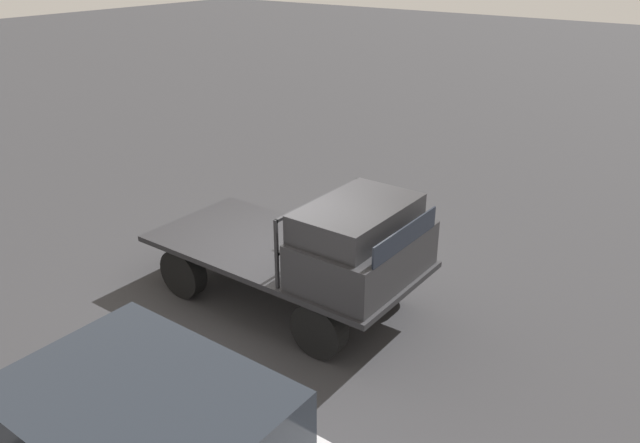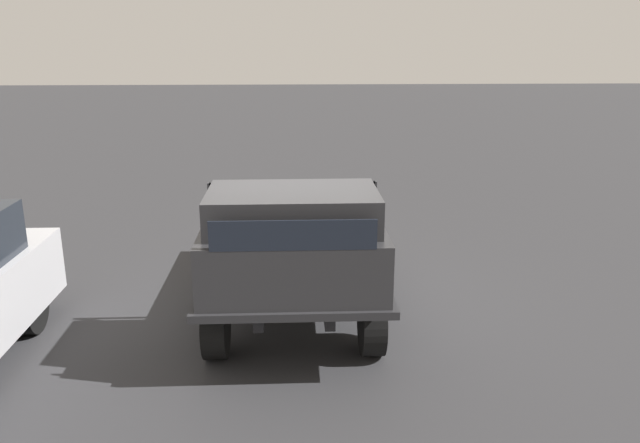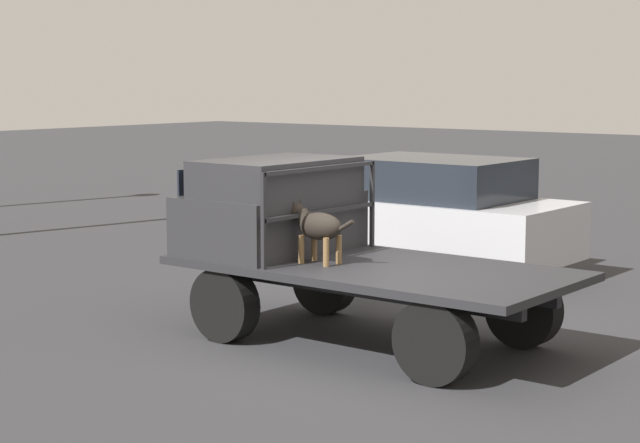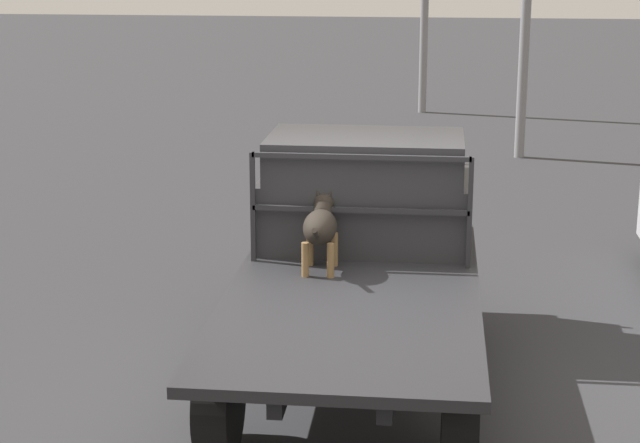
# 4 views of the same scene
# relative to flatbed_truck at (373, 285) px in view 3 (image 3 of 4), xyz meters

# --- Properties ---
(ground_plane) EXTENTS (80.00, 80.00, 0.00)m
(ground_plane) POSITION_rel_flatbed_truck_xyz_m (0.00, 0.00, -0.59)
(ground_plane) COLOR #2D2D30
(flatbed_truck) EXTENTS (4.00, 1.95, 0.81)m
(flatbed_truck) POSITION_rel_flatbed_truck_xyz_m (0.00, 0.00, 0.00)
(flatbed_truck) COLOR black
(flatbed_truck) RESTS_ON ground
(truck_cab) EXTENTS (1.24, 1.83, 0.98)m
(truck_cab) POSITION_rel_flatbed_truck_xyz_m (1.31, 0.00, 0.68)
(truck_cab) COLOR #28282B
(truck_cab) RESTS_ON flatbed_truck
(truck_headboard) EXTENTS (0.04, 1.83, 0.93)m
(truck_headboard) POSITION_rel_flatbed_truck_xyz_m (0.65, 0.00, 0.83)
(truck_headboard) COLOR #232326
(truck_headboard) RESTS_ON flatbed_truck
(dog) EXTENTS (0.84, 0.27, 0.62)m
(dog) POSITION_rel_flatbed_truck_xyz_m (0.47, 0.31, 0.59)
(dog) COLOR brown
(dog) RESTS_ON flatbed_truck
(parked_sedan) EXTENTS (4.13, 1.85, 1.56)m
(parked_sedan) POSITION_rel_flatbed_truck_xyz_m (1.81, -3.78, 0.20)
(parked_sedan) COLOR black
(parked_sedan) RESTS_ON ground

